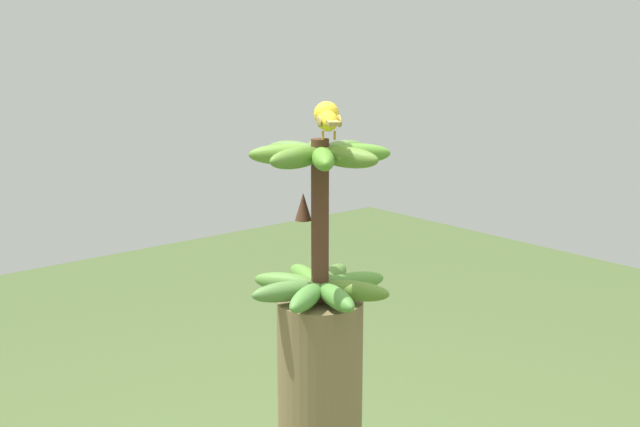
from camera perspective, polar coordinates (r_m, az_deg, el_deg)
The scene contains 2 objects.
banana_bunch at distance 1.59m, azimuth -0.02°, elevation -0.60°, with size 0.31×0.31×0.35m.
perched_bird at distance 1.56m, azimuth 0.60°, elevation 7.29°, with size 0.12×0.16×0.08m.
Camera 1 is at (1.00, 1.19, 1.53)m, focal length 42.13 mm.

